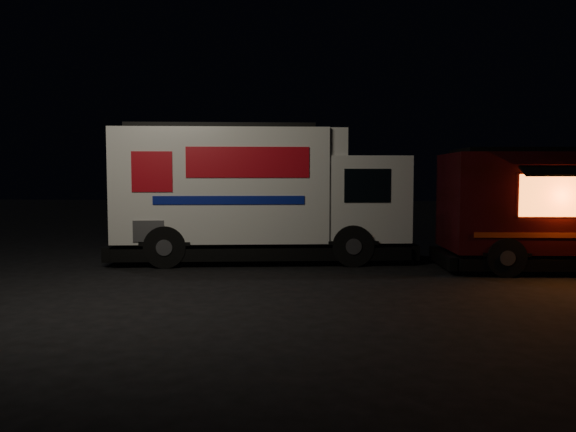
% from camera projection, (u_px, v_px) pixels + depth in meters
% --- Properties ---
extents(ground, '(80.00, 80.00, 0.00)m').
position_uv_depth(ground, '(268.00, 275.00, 12.76)').
color(ground, black).
rests_on(ground, ground).
extents(white_truck, '(8.15, 3.69, 3.56)m').
position_uv_depth(white_truck, '(262.00, 194.00, 14.94)').
color(white_truck, silver).
rests_on(white_truck, ground).
extents(red_truck, '(6.32, 2.62, 2.89)m').
position_uv_depth(red_truck, '(571.00, 210.00, 13.36)').
color(red_truck, '#33090F').
rests_on(red_truck, ground).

